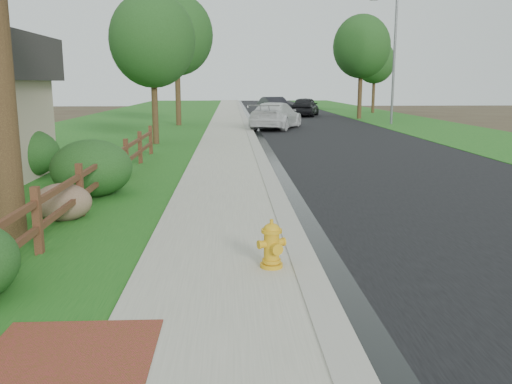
{
  "coord_description": "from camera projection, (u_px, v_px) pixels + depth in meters",
  "views": [
    {
      "loc": [
        -0.66,
        -5.32,
        2.62
      ],
      "look_at": [
        -0.21,
        4.19,
        0.71
      ],
      "focal_mm": 38.0,
      "sensor_mm": 36.0,
      "label": 1
    }
  ],
  "objects": [
    {
      "name": "ground",
      "position": [
        294.0,
        334.0,
        5.75
      ],
      "size": [
        120.0,
        120.0,
        0.0
      ],
      "primitive_type": "plane",
      "color": "#3D2E21"
    },
    {
      "name": "road",
      "position": [
        301.0,
        119.0,
        40.24
      ],
      "size": [
        8.0,
        90.0,
        0.02
      ],
      "primitive_type": "cube",
      "color": "black",
      "rests_on": "ground"
    },
    {
      "name": "curb",
      "position": [
        245.0,
        119.0,
        40.04
      ],
      "size": [
        0.4,
        90.0,
        0.12
      ],
      "primitive_type": "cube",
      "color": "#9A978C",
      "rests_on": "ground"
    },
    {
      "name": "wet_gutter",
      "position": [
        249.0,
        119.0,
        40.06
      ],
      "size": [
        0.5,
        90.0,
        0.0
      ],
      "primitive_type": "cube",
      "color": "black",
      "rests_on": "road"
    },
    {
      "name": "sidewalk",
      "position": [
        227.0,
        119.0,
        39.98
      ],
      "size": [
        2.2,
        90.0,
        0.1
      ],
      "primitive_type": "cube",
      "color": "#9B9787",
      "rests_on": "ground"
    },
    {
      "name": "grass_strip",
      "position": [
        201.0,
        119.0,
        39.9
      ],
      "size": [
        1.6,
        90.0,
        0.06
      ],
      "primitive_type": "cube",
      "color": "#175217",
      "rests_on": "ground"
    },
    {
      "name": "lawn_near",
      "position": [
        130.0,
        120.0,
        39.66
      ],
      "size": [
        9.0,
        90.0,
        0.04
      ],
      "primitive_type": "cube",
      "color": "#175217",
      "rests_on": "ground"
    },
    {
      "name": "verge_far",
      "position": [
        392.0,
        119.0,
        40.56
      ],
      "size": [
        6.0,
        90.0,
        0.04
      ],
      "primitive_type": "cube",
      "color": "#175217",
      "rests_on": "ground"
    },
    {
      "name": "ranch_fence",
      "position": [
        95.0,
        177.0,
        11.73
      ],
      "size": [
        0.12,
        16.92,
        1.1
      ],
      "color": "#442A16",
      "rests_on": "ground"
    },
    {
      "name": "fire_hydrant",
      "position": [
        272.0,
        245.0,
        7.5
      ],
      "size": [
        0.45,
        0.37,
        0.69
      ],
      "color": "#C68F17",
      "rests_on": "sidewalk"
    },
    {
      "name": "white_suv",
      "position": [
        276.0,
        116.0,
        31.47
      ],
      "size": [
        3.8,
        5.71,
        1.54
      ],
      "primitive_type": "imported",
      "rotation": [
        0.0,
        0.0,
        2.8
      ],
      "color": "silver",
      "rests_on": "road"
    },
    {
      "name": "dark_car_mid",
      "position": [
        305.0,
        107.0,
        43.8
      ],
      "size": [
        3.01,
        4.86,
        1.54
      ],
      "primitive_type": "imported",
      "rotation": [
        0.0,
        0.0,
        2.86
      ],
      "color": "black",
      "rests_on": "road"
    },
    {
      "name": "dark_car_far",
      "position": [
        275.0,
        106.0,
        45.36
      ],
      "size": [
        2.77,
        4.82,
        1.5
      ],
      "primitive_type": "imported",
      "rotation": [
        0.0,
        0.0,
        0.28
      ],
      "color": "black",
      "rests_on": "road"
    },
    {
      "name": "streetlight",
      "position": [
        392.0,
        53.0,
        34.22
      ],
      "size": [
        1.85,
        0.37,
        8.0
      ],
      "color": "slate",
      "rests_on": "ground"
    },
    {
      "name": "boulder",
      "position": [
        63.0,
        202.0,
        10.43
      ],
      "size": [
        1.13,
        0.86,
        0.74
      ],
      "primitive_type": "ellipsoid",
      "rotation": [
        0.0,
        0.0,
        -0.02
      ],
      "color": "brown",
      "rests_on": "ground"
    },
    {
      "name": "shrub_c",
      "position": [
        92.0,
        168.0,
        12.62
      ],
      "size": [
        2.19,
        2.19,
        1.35
      ],
      "primitive_type": "ellipsoid",
      "rotation": [
        0.0,
        0.0,
        -0.19
      ],
      "color": "#1C3F16",
      "rests_on": "ground"
    },
    {
      "name": "shrub_d",
      "position": [
        21.0,
        153.0,
        15.11
      ],
      "size": [
        2.48,
        2.48,
        1.41
      ],
      "primitive_type": "ellipsoid",
      "rotation": [
        0.0,
        0.0,
        0.22
      ],
      "color": "#1C3F16",
      "rests_on": "ground"
    },
    {
      "name": "tree_near_left",
      "position": [
        152.0,
        40.0,
        22.77
      ],
      "size": [
        3.61,
        3.61,
        6.4
      ],
      "color": "#382316",
      "rests_on": "ground"
    },
    {
      "name": "tree_mid_left",
      "position": [
        176.0,
        35.0,
        33.05
      ],
      "size": [
        4.47,
        4.47,
        8.0
      ],
      "color": "#382316",
      "rests_on": "ground"
    },
    {
      "name": "tree_mid_right",
      "position": [
        362.0,
        47.0,
        39.57
      ],
      "size": [
        4.18,
        4.18,
        7.58
      ],
      "color": "#382316",
      "rests_on": "ground"
    },
    {
      "name": "tree_far_right",
      "position": [
        375.0,
        62.0,
        47.83
      ],
      "size": [
        3.51,
        3.51,
        6.47
      ],
      "color": "#382316",
      "rests_on": "ground"
    }
  ]
}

